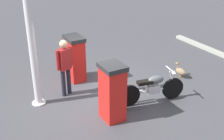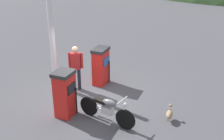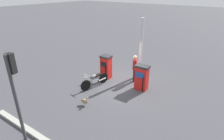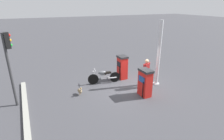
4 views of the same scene
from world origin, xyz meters
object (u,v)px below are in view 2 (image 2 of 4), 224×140
object	(u,v)px
fuel_pump_near	(65,94)
wandering_duck	(169,114)
motorcycle_near_pump	(107,109)
fuel_pump_far	(101,66)
canopy_support_pole	(52,41)
attendant_person	(76,65)

from	to	relation	value
fuel_pump_near	wandering_duck	distance (m)	3.40
fuel_pump_near	wandering_duck	bearing A→B (deg)	18.38
fuel_pump_near	motorcycle_near_pump	bearing A→B (deg)	7.79
fuel_pump_far	motorcycle_near_pump	distance (m)	2.81
wandering_duck	fuel_pump_near	bearing A→B (deg)	-161.62
fuel_pump_far	motorcycle_near_pump	xyz separation A→B (m)	(1.40, -2.42, -0.31)
canopy_support_pole	attendant_person	bearing A→B (deg)	7.17
attendant_person	canopy_support_pole	size ratio (longest dim) A/B	0.45
attendant_person	canopy_support_pole	world-z (taller)	canopy_support_pole
fuel_pump_far	wandering_duck	xyz separation A→B (m)	(3.18, -1.55, -0.52)
attendant_person	wandering_duck	xyz separation A→B (m)	(3.82, -0.72, -0.77)
motorcycle_near_pump	attendant_person	size ratio (longest dim) A/B	1.16
motorcycle_near_pump	canopy_support_pole	size ratio (longest dim) A/B	0.52
canopy_support_pole	fuel_pump_far	bearing A→B (deg)	31.60
fuel_pump_far	motorcycle_near_pump	bearing A→B (deg)	-59.84
wandering_duck	canopy_support_pole	world-z (taller)	canopy_support_pole
fuel_pump_far	canopy_support_pole	size ratio (longest dim) A/B	0.39
wandering_duck	canopy_support_pole	bearing A→B (deg)	172.74
wandering_duck	motorcycle_near_pump	bearing A→B (deg)	-154.05
attendant_person	fuel_pump_near	bearing A→B (deg)	-70.18
fuel_pump_far	canopy_support_pole	bearing A→B (deg)	-148.40
fuel_pump_near	fuel_pump_far	distance (m)	2.61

